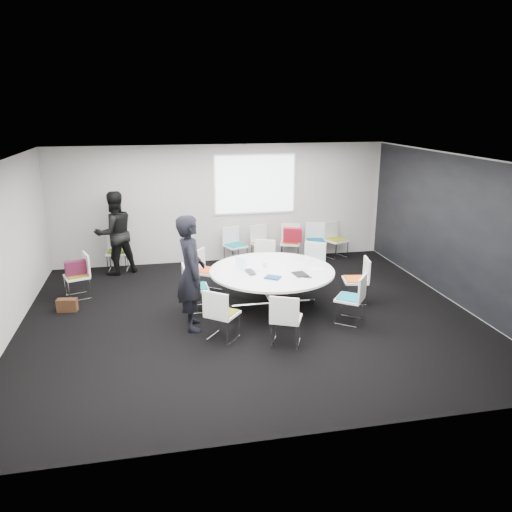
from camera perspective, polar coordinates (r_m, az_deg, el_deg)
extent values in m
cube|color=black|center=(9.12, -0.73, -6.93)|extent=(8.00, 7.00, 0.04)
cube|color=white|center=(8.39, -0.81, 11.11)|extent=(8.00, 7.00, 0.04)
cube|color=#A6A19C|center=(12.04, -3.92, 5.98)|extent=(8.00, 0.04, 2.80)
cube|color=#A6A19C|center=(5.43, 6.27, -7.83)|extent=(8.00, 0.04, 2.80)
cube|color=#A6A19C|center=(8.86, -27.24, 0.17)|extent=(0.04, 7.00, 2.80)
cube|color=#A6A19C|center=(10.17, 22.10, 2.76)|extent=(0.04, 7.00, 2.80)
cube|color=black|center=(10.16, 21.96, 2.76)|extent=(0.01, 6.94, 2.74)
cube|color=silver|center=(9.51, 1.79, -5.53)|extent=(0.90, 0.90, 0.08)
cylinder|color=silver|center=(9.39, 1.81, -3.69)|extent=(0.10, 0.10, 0.65)
cylinder|color=white|center=(9.28, 1.83, -1.70)|extent=(2.32, 2.32, 0.04)
cube|color=white|center=(12.04, -0.11, 8.19)|extent=(1.90, 0.03, 1.35)
cube|color=silver|center=(9.83, 11.18, -4.03)|extent=(0.49, 0.49, 0.42)
cube|color=white|center=(9.75, 11.25, -2.76)|extent=(0.52, 0.53, 0.04)
cube|color=#CE5515|center=(9.74, 11.26, -2.60)|extent=(0.45, 0.46, 0.03)
cube|color=white|center=(9.73, 12.54, -1.47)|extent=(0.12, 0.46, 0.42)
cube|color=silver|center=(10.65, 6.44, -2.16)|extent=(0.58, 0.58, 0.42)
cube|color=white|center=(10.58, 6.48, -0.98)|extent=(0.62, 0.61, 0.04)
cube|color=#095E81|center=(10.57, 6.48, -0.83)|extent=(0.54, 0.53, 0.03)
cube|color=white|center=(10.71, 6.78, 0.51)|extent=(0.41, 0.27, 0.42)
cube|color=silver|center=(10.76, 0.79, -1.85)|extent=(0.55, 0.55, 0.42)
cube|color=white|center=(10.69, 0.80, -0.68)|extent=(0.60, 0.59, 0.04)
cube|color=#726215|center=(10.68, 0.80, -0.53)|extent=(0.52, 0.51, 0.03)
cube|color=white|center=(10.82, 1.01, 0.81)|extent=(0.44, 0.22, 0.42)
cube|color=silver|center=(10.18, -5.41, -3.03)|extent=(0.58, 0.58, 0.42)
cube|color=white|center=(10.11, -5.45, -1.80)|extent=(0.62, 0.63, 0.04)
cube|color=#D54418|center=(10.10, -5.45, -1.64)|extent=(0.54, 0.54, 0.03)
cube|color=white|center=(10.14, -6.53, -0.42)|extent=(0.29, 0.40, 0.42)
cube|color=silver|center=(9.34, -6.83, -4.96)|extent=(0.43, 0.43, 0.42)
cube|color=white|center=(9.25, -6.88, -3.64)|extent=(0.45, 0.47, 0.04)
cube|color=#09757F|center=(9.24, -6.89, -3.46)|extent=(0.39, 0.41, 0.03)
cube|color=white|center=(9.16, -8.24, -2.38)|extent=(0.05, 0.46, 0.42)
cube|color=silver|center=(8.19, -3.82, -8.10)|extent=(0.59, 0.59, 0.42)
cube|color=white|center=(8.09, -3.85, -6.62)|extent=(0.63, 0.63, 0.04)
cube|color=#6A6116|center=(8.08, -3.85, -6.43)|extent=(0.55, 0.55, 0.03)
cube|color=white|center=(7.84, -4.66, -5.62)|extent=(0.38, 0.31, 0.42)
cube|color=silver|center=(8.02, 3.43, -8.65)|extent=(0.56, 0.56, 0.42)
cube|color=white|center=(7.92, 3.46, -7.15)|extent=(0.60, 0.59, 0.04)
cube|color=#D25415|center=(7.91, 3.47, -6.95)|extent=(0.52, 0.51, 0.03)
cube|color=white|center=(7.64, 3.23, -6.20)|extent=(0.43, 0.22, 0.42)
cube|color=silver|center=(8.93, 10.57, -6.19)|extent=(0.59, 0.59, 0.42)
cube|color=white|center=(8.84, 10.65, -4.81)|extent=(0.63, 0.63, 0.04)
cube|color=#0C7286|center=(8.83, 10.66, -4.63)|extent=(0.54, 0.55, 0.03)
cube|color=white|center=(8.71, 12.07, -3.61)|extent=(0.31, 0.39, 0.42)
cube|color=silver|center=(11.97, -2.35, 0.07)|extent=(0.55, 0.55, 0.42)
cube|color=white|center=(11.90, -2.36, 1.13)|extent=(0.59, 0.58, 0.04)
cube|color=#0B6E7D|center=(11.90, -2.36, 1.27)|extent=(0.51, 0.50, 0.03)
cube|color=white|center=(12.02, -2.90, 2.41)|extent=(0.44, 0.21, 0.42)
cube|color=silver|center=(12.13, 0.82, 0.31)|extent=(0.54, 0.54, 0.42)
cube|color=white|center=(12.06, 0.82, 1.36)|extent=(0.59, 0.57, 0.04)
cube|color=brown|center=(12.05, 0.82, 1.49)|extent=(0.51, 0.50, 0.03)
cube|color=white|center=(12.17, 0.29, 2.62)|extent=(0.44, 0.20, 0.42)
cube|color=silver|center=(12.24, 3.89, 0.43)|extent=(0.53, 0.53, 0.42)
cube|color=white|center=(12.17, 3.91, 1.47)|extent=(0.57, 0.56, 0.04)
cube|color=#E15518|center=(12.17, 3.91, 1.60)|extent=(0.50, 0.48, 0.03)
cube|color=white|center=(12.32, 3.97, 2.75)|extent=(0.45, 0.17, 0.42)
cube|color=silver|center=(12.46, 6.81, 0.64)|extent=(0.46, 0.46, 0.42)
cube|color=white|center=(12.40, 6.84, 1.66)|extent=(0.50, 0.49, 0.04)
cube|color=#0A5378|center=(12.39, 6.85, 1.80)|extent=(0.44, 0.42, 0.03)
cube|color=white|center=(12.54, 6.68, 2.93)|extent=(0.46, 0.09, 0.42)
cube|color=silver|center=(12.61, 9.13, 0.75)|extent=(0.55, 0.55, 0.42)
cube|color=white|center=(12.55, 9.18, 1.76)|extent=(0.60, 0.58, 0.04)
cube|color=olive|center=(12.54, 9.19, 1.89)|extent=(0.52, 0.51, 0.03)
cube|color=white|center=(12.64, 8.58, 2.97)|extent=(0.44, 0.21, 0.42)
cube|color=silver|center=(10.47, -19.68, -3.41)|extent=(0.54, 0.54, 0.42)
cube|color=white|center=(10.40, -19.80, -2.22)|extent=(0.57, 0.58, 0.04)
cube|color=brown|center=(10.39, -19.82, -2.07)|extent=(0.49, 0.50, 0.03)
cube|color=white|center=(10.37, -18.80, -0.84)|extent=(0.19, 0.45, 0.42)
cube|color=silver|center=(11.88, -15.52, -0.68)|extent=(0.45, 0.45, 0.42)
cube|color=white|center=(11.81, -15.60, 0.39)|extent=(0.49, 0.47, 0.04)
cube|color=olive|center=(11.80, -15.62, 0.53)|extent=(0.43, 0.41, 0.03)
cube|color=white|center=(11.95, -15.56, 1.73)|extent=(0.46, 0.07, 0.42)
imported|color=black|center=(8.37, -7.43, -1.92)|extent=(0.48, 0.73, 1.97)
imported|color=black|center=(11.54, -15.84, 2.54)|extent=(1.12, 1.03, 1.87)
imported|color=#333338|center=(9.12, -0.36, -1.80)|extent=(0.26, 0.37, 0.03)
cube|color=silver|center=(9.23, -1.79, -0.81)|extent=(0.15, 0.27, 0.22)
cube|color=black|center=(9.03, 5.07, -2.08)|extent=(0.26, 0.33, 0.02)
cube|color=navy|center=(8.82, 1.92, -2.47)|extent=(0.33, 0.31, 0.03)
cube|color=silver|center=(9.64, 4.43, -0.88)|extent=(0.34, 0.28, 0.00)
cube|color=white|center=(9.38, 6.83, -1.45)|extent=(0.32, 0.23, 0.00)
cylinder|color=white|center=(9.41, 1.01, -1.00)|extent=(0.08, 0.08, 0.09)
cube|color=black|center=(8.90, 5.93, -2.44)|extent=(0.15, 0.11, 0.01)
cube|color=#4F152B|center=(10.34, -19.90, -1.28)|extent=(0.42, 0.26, 0.28)
cube|color=#3B2213|center=(9.89, -20.77, -5.27)|extent=(0.38, 0.20, 0.24)
cube|color=maroon|center=(11.91, 4.20, 2.41)|extent=(0.47, 0.31, 0.36)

